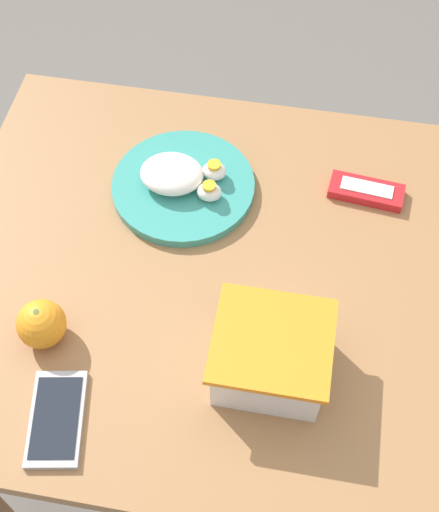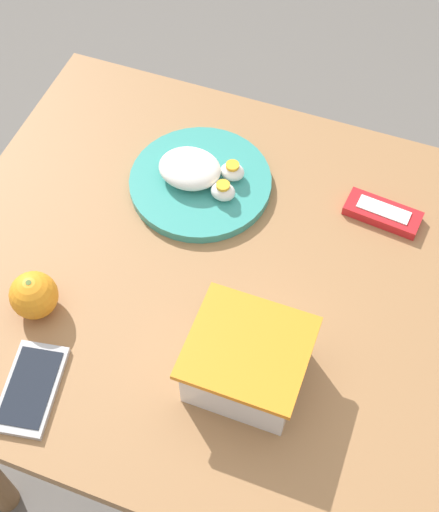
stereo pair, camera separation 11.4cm
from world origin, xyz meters
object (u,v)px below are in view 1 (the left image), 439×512
at_px(cell_phone, 57,418).
at_px(candy_bar, 366,191).
at_px(food_container, 271,356).
at_px(orange_fruit, 41,324).
at_px(rice_plate, 182,183).

bearing_deg(cell_phone, candy_bar, -129.83).
bearing_deg(cell_phone, food_container, -155.60).
height_order(food_container, orange_fruit, food_container).
relative_size(food_container, cell_phone, 1.09).
xyz_separation_m(food_container, candy_bar, (-0.12, -0.36, -0.03)).
xyz_separation_m(orange_fruit, rice_plate, (-0.15, -0.32, -0.02)).
bearing_deg(rice_plate, candy_bar, -172.02).
height_order(rice_plate, cell_phone, rice_plate).
relative_size(rice_plate, cell_phone, 1.62).
relative_size(food_container, candy_bar, 1.26).
bearing_deg(rice_plate, orange_fruit, 65.11).
height_order(orange_fruit, cell_phone, orange_fruit).
xyz_separation_m(orange_fruit, candy_bar, (-0.47, -0.36, -0.03)).
relative_size(orange_fruit, cell_phone, 0.48).
bearing_deg(orange_fruit, candy_bar, -142.06).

